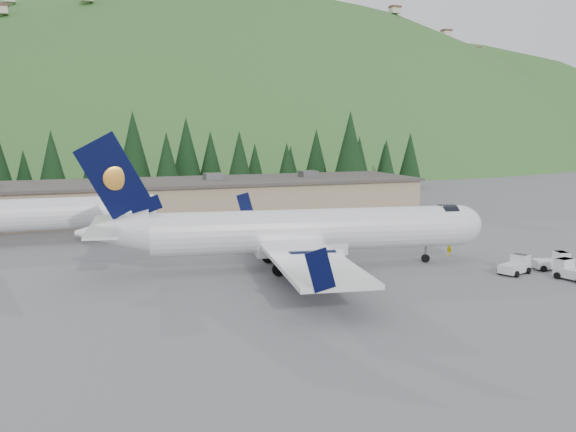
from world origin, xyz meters
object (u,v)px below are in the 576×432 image
at_px(second_airliner, 26,214).
at_px(terminal_building, 179,198).
at_px(airliner, 299,232).
at_px(ramp_worker, 449,246).
at_px(baggage_tug_c, 572,271).
at_px(baggage_tug_a, 516,265).
at_px(baggage_tug_b, 553,262).

bearing_deg(second_airliner, terminal_building, 38.78).
bearing_deg(airliner, ramp_worker, 9.47).
distance_m(baggage_tug_c, terminal_building, 55.48).
bearing_deg(airliner, second_airliner, 145.91).
xyz_separation_m(airliner, baggage_tug_c, (20.10, -12.13, -2.57)).
bearing_deg(ramp_worker, second_airliner, -50.33).
xyz_separation_m(airliner, terminal_building, (-3.92, 37.84, -0.71)).
bearing_deg(second_airliner, ramp_worker, -28.20).
xyz_separation_m(baggage_tug_a, baggage_tug_c, (2.90, -3.49, 0.03)).
bearing_deg(baggage_tug_a, terminal_building, 92.23).
distance_m(terminal_building, ramp_worker, 42.68).
relative_size(airliner, second_airliner, 1.37).
distance_m(baggage_tug_c, ramp_worker, 13.00).
distance_m(baggage_tug_a, baggage_tug_c, 4.54).
height_order(baggage_tug_b, baggage_tug_c, baggage_tug_c).
relative_size(airliner, baggage_tug_b, 11.28).
distance_m(airliner, terminal_building, 38.05).
bearing_deg(terminal_building, second_airliner, -141.22).
xyz_separation_m(second_airliner, baggage_tug_c, (43.94, -33.97, -2.56)).
relative_size(baggage_tug_b, terminal_building, 0.05).
bearing_deg(baggage_tug_c, terminal_building, 14.75).
distance_m(airliner, baggage_tug_b, 23.23).
bearing_deg(ramp_worker, baggage_tug_a, 73.45).
bearing_deg(ramp_worker, baggage_tug_b, 98.16).
height_order(second_airliner, terminal_building, second_airliner).
relative_size(baggage_tug_a, ramp_worker, 1.89).
bearing_deg(baggage_tug_b, airliner, 172.48).
distance_m(baggage_tug_b, baggage_tug_c, 3.88).
bearing_deg(ramp_worker, airliner, -21.06).
xyz_separation_m(baggage_tug_b, terminal_building, (-25.39, 46.33, 1.89)).
height_order(airliner, ramp_worker, airliner).
height_order(baggage_tug_b, terminal_building, terminal_building).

